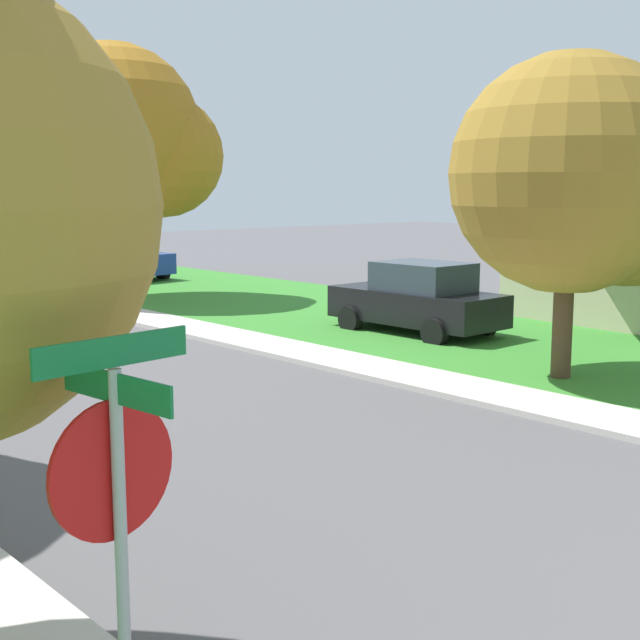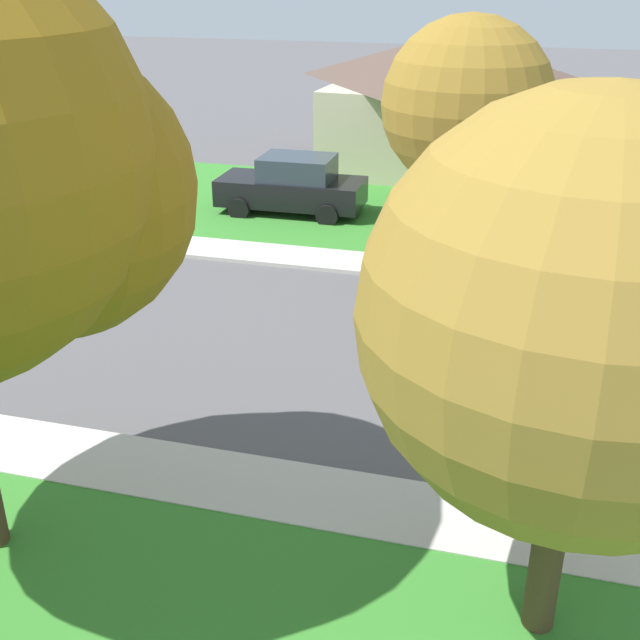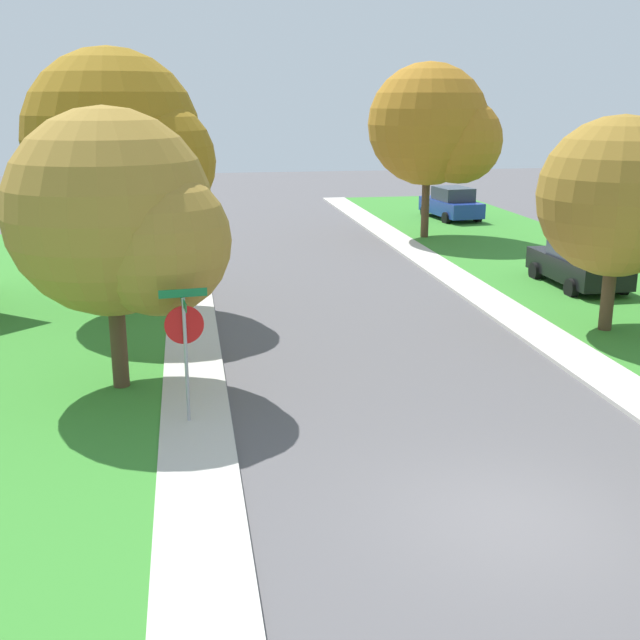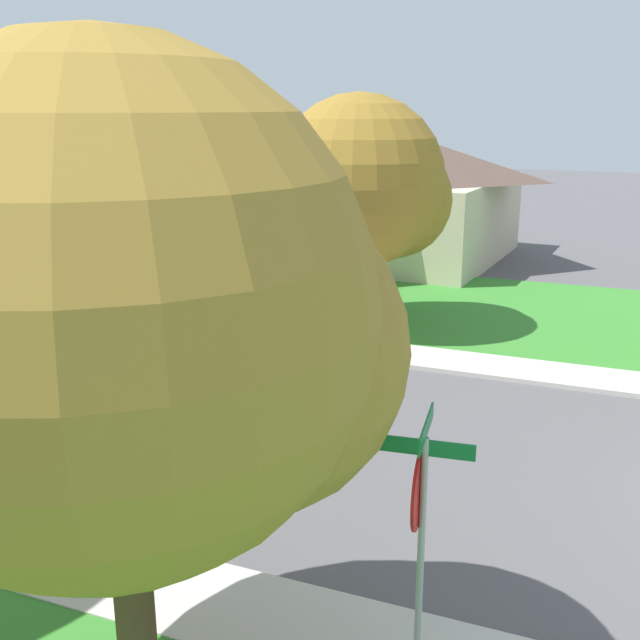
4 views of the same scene
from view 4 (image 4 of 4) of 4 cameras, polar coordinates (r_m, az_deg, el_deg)
sidewalk_east at (r=18.91m, az=-7.28°, el=-1.04°), size 1.40×56.00×0.10m
lawn_east at (r=22.98m, az=-1.62°, el=2.11°), size 8.00×56.00×0.08m
stop_sign_far_corner at (r=7.36m, az=7.59°, el=-13.86°), size 0.92×0.92×2.77m
car_black_kerbside_mid at (r=22.87m, az=-7.81°, el=4.05°), size 2.08×4.32×1.76m
tree_sidewalk_near at (r=18.94m, az=3.64°, el=10.08°), size 4.57×4.25×5.87m
tree_across_left at (r=6.38m, az=-12.94°, el=-0.17°), size 4.69×4.36×6.13m
house_right_setback at (r=28.39m, az=6.11°, el=9.48°), size 9.54×8.43×4.60m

